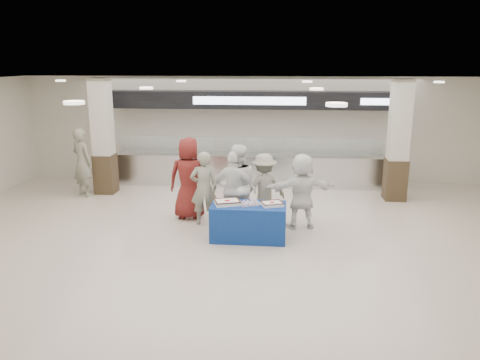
# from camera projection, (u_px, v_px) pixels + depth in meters

# --- Properties ---
(ground) EXTENTS (14.00, 14.00, 0.00)m
(ground) POSITION_uv_depth(u_px,v_px,m) (231.00, 256.00, 8.96)
(ground) COLOR beige
(ground) RESTS_ON ground
(serving_line) EXTENTS (8.70, 0.85, 2.80)m
(serving_line) POSITION_uv_depth(u_px,v_px,m) (250.00, 147.00, 13.89)
(serving_line) COLOR silver
(serving_line) RESTS_ON ground
(column_left) EXTENTS (0.55, 0.55, 3.20)m
(column_left) POSITION_uv_depth(u_px,v_px,m) (103.00, 139.00, 12.97)
(column_left) COLOR #342617
(column_left) RESTS_ON ground
(column_right) EXTENTS (0.55, 0.55, 3.20)m
(column_right) POSITION_uv_depth(u_px,v_px,m) (398.00, 144.00, 12.31)
(column_right) COLOR #342617
(column_right) RESTS_ON ground
(display_table) EXTENTS (1.56, 0.80, 0.75)m
(display_table) POSITION_uv_depth(u_px,v_px,m) (249.00, 222.00, 9.77)
(display_table) COLOR navy
(display_table) RESTS_ON ground
(sheet_cake_left) EXTENTS (0.60, 0.53, 0.10)m
(sheet_cake_left) POSITION_uv_depth(u_px,v_px,m) (227.00, 202.00, 9.69)
(sheet_cake_left) COLOR white
(sheet_cake_left) RESTS_ON display_table
(sheet_cake_right) EXTENTS (0.51, 0.45, 0.09)m
(sheet_cake_right) POSITION_uv_depth(u_px,v_px,m) (272.00, 203.00, 9.61)
(sheet_cake_right) COLOR white
(sheet_cake_right) RESTS_ON display_table
(cupcake_tray) EXTENTS (0.49, 0.43, 0.07)m
(cupcake_tray) POSITION_uv_depth(u_px,v_px,m) (249.00, 203.00, 9.66)
(cupcake_tray) COLOR #ABABB0
(cupcake_tray) RESTS_ON display_table
(civilian_maroon) EXTENTS (0.96, 0.63, 1.94)m
(civilian_maroon) POSITION_uv_depth(u_px,v_px,m) (189.00, 178.00, 10.96)
(civilian_maroon) COLOR maroon
(civilian_maroon) RESTS_ON ground
(soldier_a) EXTENTS (0.69, 0.52, 1.69)m
(soldier_a) POSITION_uv_depth(u_px,v_px,m) (204.00, 188.00, 10.56)
(soldier_a) COLOR gray
(soldier_a) RESTS_ON ground
(chef_tall) EXTENTS (1.03, 0.88, 1.86)m
(chef_tall) POSITION_uv_depth(u_px,v_px,m) (237.00, 185.00, 10.50)
(chef_tall) COLOR white
(chef_tall) RESTS_ON ground
(chef_short) EXTENTS (1.08, 0.60, 1.73)m
(chef_short) POSITION_uv_depth(u_px,v_px,m) (234.00, 190.00, 10.35)
(chef_short) COLOR white
(chef_short) RESTS_ON ground
(soldier_b) EXTENTS (1.19, 0.93, 1.61)m
(soldier_b) POSITION_uv_depth(u_px,v_px,m) (264.00, 188.00, 10.73)
(soldier_b) COLOR gray
(soldier_b) RESTS_ON ground
(civilian_white) EXTENTS (1.65, 0.82, 1.70)m
(civilian_white) POSITION_uv_depth(u_px,v_px,m) (302.00, 191.00, 10.33)
(civilian_white) COLOR white
(civilian_white) RESTS_ON ground
(soldier_bg) EXTENTS (0.82, 0.74, 1.89)m
(soldier_bg) POSITION_uv_depth(u_px,v_px,m) (82.00, 162.00, 12.81)
(soldier_bg) COLOR gray
(soldier_bg) RESTS_ON ground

